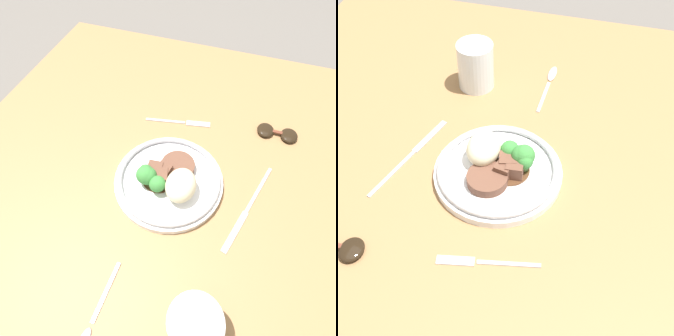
{
  "view_description": "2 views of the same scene",
  "coord_description": "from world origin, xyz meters",
  "views": [
    {
      "loc": [
        0.26,
        0.06,
        0.54
      ],
      "look_at": [
        -0.03,
        -0.04,
        0.08
      ],
      "focal_mm": 28.0,
      "sensor_mm": 36.0,
      "label": 1
    },
    {
      "loc": [
        -0.57,
        -0.19,
        0.7
      ],
      "look_at": [
        -0.03,
        -0.05,
        0.08
      ],
      "focal_mm": 50.0,
      "sensor_mm": 36.0,
      "label": 2
    }
  ],
  "objects": [
    {
      "name": "knife",
      "position": [
        -0.01,
        0.14,
        0.04
      ],
      "size": [
        0.22,
        0.07,
        0.0
      ],
      "rotation": [
        0.0,
        0.0,
        -0.28
      ],
      "color": "#ADADB2",
      "rests_on": "dining_table"
    },
    {
      "name": "ground_plane",
      "position": [
        0.0,
        0.0,
        0.0
      ],
      "size": [
        8.0,
        8.0,
        0.0
      ],
      "primitive_type": "plane",
      "color": "#5B5651"
    },
    {
      "name": "juice_glass",
      "position": [
        0.23,
        0.09,
        0.08
      ],
      "size": [
        0.08,
        0.08,
        0.1
      ],
      "color": "#F4AD19",
      "rests_on": "dining_table"
    },
    {
      "name": "spoon",
      "position": [
        0.29,
        -0.07,
        0.04
      ],
      "size": [
        0.17,
        0.02,
        0.01
      ],
      "rotation": [
        0.0,
        0.0,
        -0.03
      ],
      "color": "#ADADB2",
      "rests_on": "dining_table"
    },
    {
      "name": "fork",
      "position": [
        -0.21,
        -0.05,
        0.04
      ],
      "size": [
        0.04,
        0.17,
        0.0
      ],
      "rotation": [
        0.0,
        0.0,
        1.76
      ],
      "color": "#ADADB2",
      "rests_on": "dining_table"
    },
    {
      "name": "dining_table",
      "position": [
        0.0,
        0.0,
        0.02
      ],
      "size": [
        1.13,
        1.11,
        0.04
      ],
      "color": "olive",
      "rests_on": "ground"
    },
    {
      "name": "plate",
      "position": [
        -0.02,
        -0.03,
        0.06
      ],
      "size": [
        0.24,
        0.24,
        0.07
      ],
      "color": "white",
      "rests_on": "dining_table"
    }
  ]
}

